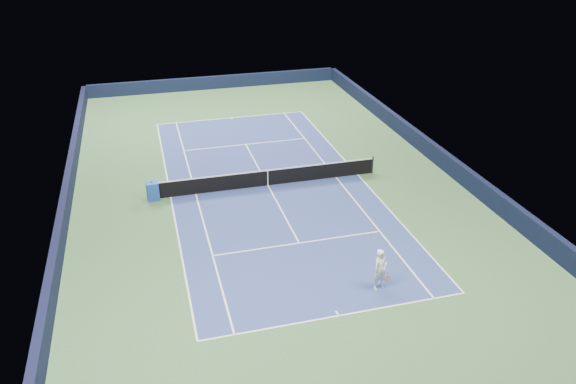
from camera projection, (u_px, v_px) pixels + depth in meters
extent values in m
plane|color=#365D33|center=(268.00, 185.00, 32.04)|extent=(40.00, 40.00, 0.00)
cube|color=black|center=(215.00, 82.00, 48.84)|extent=(22.00, 0.35, 1.10)
cube|color=black|center=(440.00, 157.00, 34.33)|extent=(0.35, 40.00, 1.10)
cube|color=black|center=(66.00, 200.00, 29.26)|extent=(0.35, 40.00, 1.10)
cube|color=navy|center=(268.00, 185.00, 32.04)|extent=(10.97, 23.77, 0.01)
cube|color=white|center=(231.00, 118.00, 42.26)|extent=(10.97, 0.08, 0.00)
cube|color=white|center=(339.00, 316.00, 21.83)|extent=(10.97, 0.08, 0.00)
cube|color=white|center=(358.00, 174.00, 33.32)|extent=(0.08, 23.77, 0.00)
cube|color=white|center=(171.00, 197.00, 30.76)|extent=(0.08, 23.77, 0.00)
cube|color=white|center=(336.00, 177.00, 33.00)|extent=(0.08, 23.77, 0.00)
cube|color=white|center=(196.00, 194.00, 31.08)|extent=(0.08, 23.77, 0.00)
cube|color=white|center=(246.00, 144.00, 37.54)|extent=(8.23, 0.08, 0.00)
cube|color=white|center=(299.00, 243.00, 26.54)|extent=(8.23, 0.08, 0.00)
cube|color=white|center=(268.00, 185.00, 32.04)|extent=(0.08, 12.80, 0.00)
cube|color=white|center=(232.00, 118.00, 42.13)|extent=(0.08, 0.30, 0.00)
cube|color=white|center=(337.00, 313.00, 21.95)|extent=(0.08, 0.30, 0.00)
cylinder|color=black|center=(153.00, 190.00, 30.30)|extent=(0.10, 0.10, 1.07)
cylinder|color=black|center=(372.00, 165.00, 33.30)|extent=(0.10, 0.10, 1.07)
cube|color=black|center=(268.00, 178.00, 31.84)|extent=(12.80, 0.03, 0.91)
cube|color=white|center=(268.00, 170.00, 31.62)|extent=(12.80, 0.04, 0.06)
cube|color=white|center=(268.00, 178.00, 31.84)|extent=(0.05, 0.04, 0.91)
cube|color=#1B43A5|center=(153.00, 191.00, 30.27)|extent=(0.68, 0.63, 1.03)
cube|color=white|center=(158.00, 191.00, 30.37)|extent=(0.07, 0.46, 0.46)
imported|color=white|center=(380.00, 269.00, 23.02)|extent=(0.78, 0.63, 1.85)
cylinder|color=pink|center=(387.00, 274.00, 23.15)|extent=(0.03, 0.03, 0.30)
cylinder|color=black|center=(387.00, 278.00, 23.26)|extent=(0.30, 0.02, 0.30)
cylinder|color=pink|center=(387.00, 278.00, 23.26)|extent=(0.33, 0.03, 0.33)
sphere|color=#C6CF2C|center=(374.00, 239.00, 23.50)|extent=(0.07, 0.07, 0.07)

